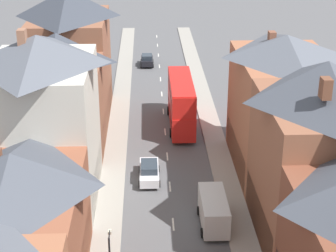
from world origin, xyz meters
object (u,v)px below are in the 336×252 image
(double_decker_bus_lead, at_px, (181,102))
(car_near_blue, at_px, (149,171))
(car_near_silver, at_px, (147,60))
(delivery_van, at_px, (213,210))

(double_decker_bus_lead, bearing_deg, car_near_blue, -106.37)
(double_decker_bus_lead, height_order, car_near_blue, double_decker_bus_lead)
(car_near_silver, bearing_deg, car_near_blue, -90.00)
(double_decker_bus_lead, height_order, delivery_van, double_decker_bus_lead)
(double_decker_bus_lead, relative_size, car_near_silver, 2.80)
(car_near_blue, distance_m, car_near_silver, 35.13)
(car_near_silver, bearing_deg, double_decker_bus_lead, -81.09)
(car_near_blue, bearing_deg, car_near_silver, 90.00)
(car_near_blue, xyz_separation_m, car_near_silver, (0.00, 35.13, -0.01))
(double_decker_bus_lead, xyz_separation_m, delivery_van, (1.31, -19.80, -1.48))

